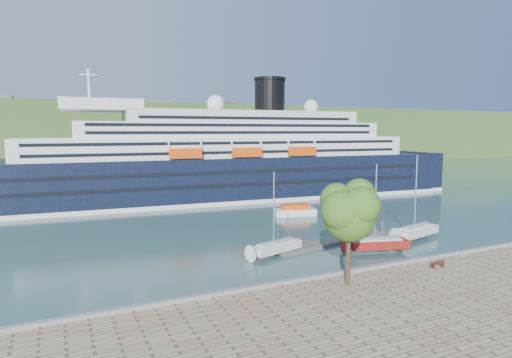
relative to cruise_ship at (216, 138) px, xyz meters
The scene contains 11 objects.
ground 52.35m from the cruise_ship, 92.10° to the right, with size 400.00×400.00×0.00m, color #2C4F47.
far_hillside 94.24m from the cruise_ship, 91.13° to the left, with size 400.00×50.00×24.00m, color #325421.
quay_coping 52.28m from the cruise_ship, 92.09° to the right, with size 220.00×0.50×0.30m, color slate.
cruise_ship is the anchor object (origin of this frame).
park_bench 54.63m from the cruise_ship, 86.36° to the right, with size 1.34×0.55×0.86m, color #4C2415, non-canonical shape.
promenade_tree 54.42m from the cruise_ship, 97.79° to the right, with size 5.95×5.95×9.86m, color #34631A, non-canonical shape.
floating_pontoon 40.43m from the cruise_ship, 87.23° to the right, with size 17.81×2.18×0.40m, color #66605B, non-canonical shape.
sailboat_white_near 41.61m from the cruise_ship, 100.10° to the right, with size 7.09×1.97×9.16m, color silver, non-canonical shape.
sailboat_red 45.04m from the cruise_ship, 84.68° to the right, with size 7.64×2.12×9.86m, color maroon, non-canonical shape.
sailboat_white_far 44.05m from the cruise_ship, 72.97° to the right, with size 8.15×2.26×10.52m, color silver, non-canonical shape.
tender_launch 25.01m from the cruise_ship, 73.49° to the right, with size 6.95×2.38×1.92m, color #E54A0D, non-canonical shape.
Camera 1 is at (-27.42, -31.38, 14.12)m, focal length 30.00 mm.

